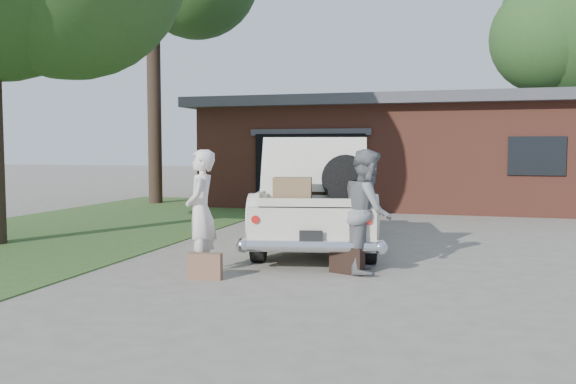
# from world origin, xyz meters

# --- Properties ---
(ground) EXTENTS (90.00, 90.00, 0.00)m
(ground) POSITION_xyz_m (0.00, 0.00, 0.00)
(ground) COLOR gray
(ground) RESTS_ON ground
(grass_strip) EXTENTS (6.00, 16.00, 0.02)m
(grass_strip) POSITION_xyz_m (-5.50, 3.00, 0.01)
(grass_strip) COLOR #2D4C1E
(grass_strip) RESTS_ON ground
(house) EXTENTS (12.80, 7.80, 3.30)m
(house) POSITION_xyz_m (0.98, 11.47, 1.67)
(house) COLOR brown
(house) RESTS_ON ground
(sedan) EXTENTS (2.93, 5.38, 1.98)m
(sedan) POSITION_xyz_m (0.14, 2.06, 0.75)
(sedan) COLOR beige
(sedan) RESTS_ON ground
(woman_left) EXTENTS (0.58, 0.74, 1.79)m
(woman_left) POSITION_xyz_m (-0.93, -0.73, 0.89)
(woman_left) COLOR silver
(woman_left) RESTS_ON ground
(woman_right) EXTENTS (0.82, 0.98, 1.80)m
(woman_right) POSITION_xyz_m (1.39, -0.04, 0.90)
(woman_right) COLOR slate
(woman_right) RESTS_ON ground
(suitcase_left) EXTENTS (0.49, 0.22, 0.36)m
(suitcase_left) POSITION_xyz_m (-0.68, -1.16, 0.18)
(suitcase_left) COLOR brown
(suitcase_left) RESTS_ON ground
(suitcase_right) EXTENTS (0.53, 0.32, 0.39)m
(suitcase_right) POSITION_xyz_m (1.13, -0.24, 0.20)
(suitcase_right) COLOR black
(suitcase_right) RESTS_ON ground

